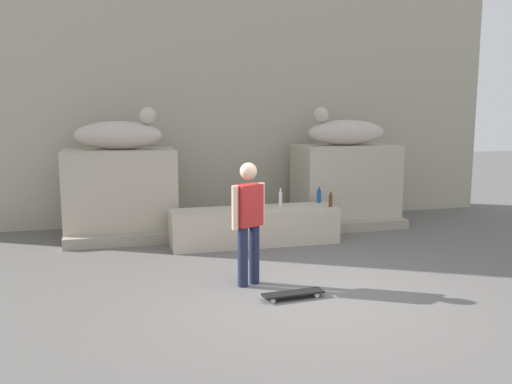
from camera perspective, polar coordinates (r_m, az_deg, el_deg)
ground_plane at (r=7.03m, az=6.09°, el=-11.05°), size 40.00×40.00×0.00m
facade_wall at (r=11.81m, az=-3.26°, el=11.86°), size 12.00×0.60×6.04m
pedestal_left at (r=10.43m, az=-13.99°, el=-0.13°), size 2.01×1.20×1.63m
pedestal_right at (r=11.42m, az=9.29°, el=0.77°), size 2.01×1.20×1.63m
statue_reclining_left at (r=10.31m, az=-14.01°, el=5.91°), size 1.68×0.86×0.78m
statue_reclining_right at (r=11.31m, az=9.25°, el=6.28°), size 1.64×0.70×0.78m
ledge_block at (r=9.64m, az=-0.16°, el=-3.60°), size 2.94×0.78×0.63m
skater at (r=7.28m, az=-0.79°, el=-2.76°), size 0.50×0.33×1.67m
skateboard at (r=7.00m, az=3.89°, el=-10.54°), size 0.81×0.27×0.08m
bottle_clear at (r=9.85m, az=2.57°, el=-0.65°), size 0.06×0.06×0.33m
bottle_brown at (r=9.82m, az=7.81°, el=-0.85°), size 0.07×0.07×0.29m
bottle_blue at (r=10.22m, az=6.61°, el=-0.40°), size 0.08×0.08×0.31m
stair_step at (r=10.24m, az=-1.00°, el=-4.14°), size 6.53×0.50×0.19m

